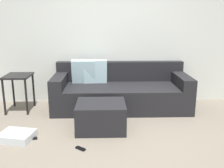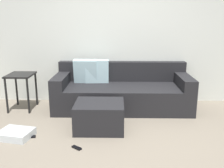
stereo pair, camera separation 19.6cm
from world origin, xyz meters
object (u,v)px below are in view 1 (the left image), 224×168
Objects in this scene: couch_sectional at (120,92)px; storage_bin at (17,136)px; remote_near_ottoman at (81,149)px; remote_by_storage_bin at (30,139)px; ottoman at (101,116)px; side_table at (18,82)px.

couch_sectional is 2.00m from storage_bin.
couch_sectional is 17.17× the size of remote_near_ottoman.
storage_bin is at bearing 162.93° from remote_by_storage_bin.
remote_by_storage_bin is (-1.31, -1.31, -0.29)m from couch_sectional.
side_table reaches higher than ottoman.
couch_sectional is 13.39× the size of remote_by_storage_bin.
side_table is 1.40m from remote_by_storage_bin.
remote_near_ottoman is at bearing -36.80° from remote_by_storage_bin.
storage_bin is at bearing -160.44° from remote_near_ottoman.
couch_sectional is at bearing 107.95° from remote_near_ottoman.
storage_bin is 0.95m from remote_near_ottoman.
side_table is 2.00m from remote_near_ottoman.
couch_sectional is 1.88m from remote_by_storage_bin.
storage_bin is (-1.49, -1.30, -0.25)m from couch_sectional.
remote_near_ottoman is 0.78m from remote_by_storage_bin.
remote_near_ottoman is at bearing -50.64° from side_table.
couch_sectional reaches higher than ottoman.
couch_sectional is 1.04m from ottoman.
remote_near_ottoman is (1.22, -1.49, -0.53)m from side_table.
ottoman is 1.75m from side_table.
storage_bin is 2.43× the size of remote_by_storage_bin.
remote_near_ottoman is at bearing -18.55° from storage_bin.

